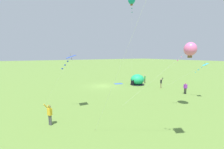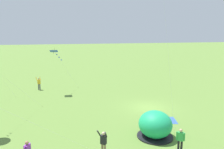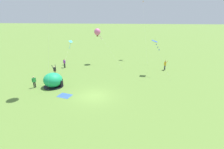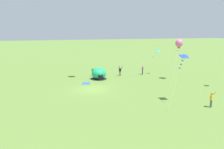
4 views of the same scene
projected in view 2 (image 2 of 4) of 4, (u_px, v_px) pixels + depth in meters
ground_plane at (148, 107)px, 24.03m from camera, size 300.00×300.00×0.00m
popup_tent at (155, 125)px, 17.05m from camera, size 2.81×2.81×2.10m
picnic_blanket at (169, 120)px, 20.47m from camera, size 1.99×1.72×0.01m
person_far_back at (180, 139)px, 14.78m from camera, size 0.43×0.47×1.72m
person_watching_sky at (103, 142)px, 14.32m from camera, size 0.69×0.71×1.89m
person_flying_kite at (39, 83)px, 31.37m from camera, size 0.63×0.72×1.89m
kite_blue at (55, 52)px, 28.77m from camera, size 3.05×3.92×6.14m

